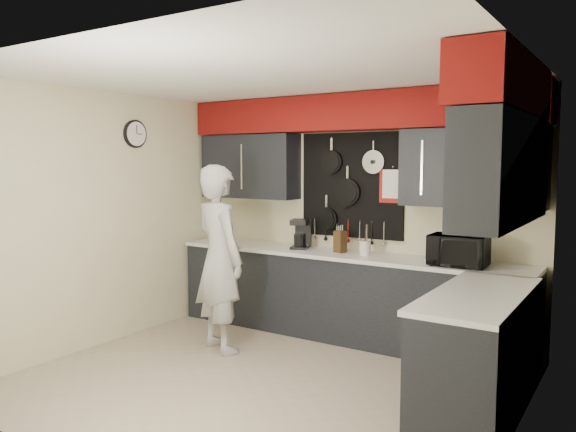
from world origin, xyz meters
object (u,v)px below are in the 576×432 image
Objects in this scene: knife_block at (340,242)px; person at (220,258)px; coffee_maker at (301,233)px; microwave at (458,250)px; utensil_crock at (365,248)px.

person reaches higher than knife_block.
coffee_maker is (-0.50, 0.01, 0.05)m from knife_block.
microwave is 1.78m from coffee_maker.
coffee_maker reaches higher than knife_block.
person is at bearing -113.47° from knife_block.
coffee_maker is at bearing -165.91° from knife_block.
knife_block is 0.70× the size of coffee_maker.
person reaches higher than utensil_crock.
knife_block is 0.50m from coffee_maker.
coffee_maker is at bearing 178.41° from utensil_crock.
coffee_maker is at bearing 175.04° from microwave.
microwave is 3.53× the size of utensil_crock.
utensil_crock is 0.08× the size of person.
person is at bearing -126.89° from coffee_maker.
knife_block is 0.30m from utensil_crock.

